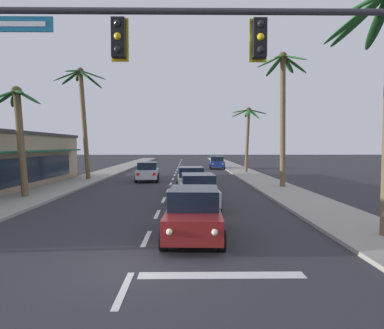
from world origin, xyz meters
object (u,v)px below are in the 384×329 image
object	(u,v)px
sedan_parked_nearest_kerb	(217,162)
palm_left_second	(19,124)
sedan_fifth_in_queue	(191,179)
palm_right_third	(248,126)
palm_left_third	(82,104)
sedan_lead_at_stop_bar	(194,213)
traffic_signal_mast	(268,67)
sedan_third_in_queue	(198,191)
palm_right_second	(283,98)
sedan_oncoming_far	(148,171)

from	to	relation	value
sedan_parked_nearest_kerb	palm_left_second	size ratio (longest dim) A/B	0.68
sedan_fifth_in_queue	palm_right_third	size ratio (longest dim) A/B	0.61
palm_left_second	palm_left_third	size ratio (longest dim) A/B	0.66
sedan_lead_at_stop_bar	sedan_parked_nearest_kerb	world-z (taller)	same
traffic_signal_mast	sedan_third_in_queue	bearing A→B (deg)	99.01
palm_left_second	palm_right_second	size ratio (longest dim) A/B	0.67
sedan_third_in_queue	palm_left_second	distance (m)	11.37
traffic_signal_mast	palm_right_second	bearing A→B (deg)	73.56
traffic_signal_mast	sedan_fifth_in_queue	distance (m)	15.42
sedan_fifth_in_queue	palm_right_second	size ratio (longest dim) A/B	0.46
palm_right_second	palm_right_third	bearing A→B (deg)	90.47
palm_right_third	sedan_third_in_queue	bearing A→B (deg)	-106.05
sedan_oncoming_far	palm_left_second	distance (m)	12.27
sedan_third_in_queue	palm_right_third	distance (m)	22.96
sedan_fifth_in_queue	palm_right_third	world-z (taller)	palm_right_third
traffic_signal_mast	sedan_third_in_queue	distance (m)	9.94
palm_left_second	palm_left_third	world-z (taller)	palm_left_third
sedan_fifth_in_queue	palm_right_third	bearing A→B (deg)	67.54
palm_left_second	palm_right_third	bearing A→B (deg)	48.19
sedan_parked_nearest_kerb	palm_left_second	xyz separation A→B (m)	(-13.76, -25.98, 3.52)
palm_left_third	sedan_fifth_in_queue	bearing A→B (deg)	-39.70
sedan_third_in_queue	sedan_oncoming_far	xyz separation A→B (m)	(-4.04, 13.01, 0.00)
sedan_third_in_queue	sedan_fifth_in_queue	bearing A→B (deg)	93.02
traffic_signal_mast	sedan_fifth_in_queue	xyz separation A→B (m)	(-1.72, 14.75, -4.17)
traffic_signal_mast	sedan_parked_nearest_kerb	bearing A→B (deg)	87.00
palm_left_second	sedan_lead_at_stop_bar	bearing A→B (deg)	-41.69
sedan_lead_at_stop_bar	palm_left_third	distance (m)	22.58
sedan_fifth_in_queue	sedan_oncoming_far	bearing A→B (deg)	117.46
sedan_fifth_in_queue	sedan_oncoming_far	size ratio (longest dim) A/B	0.99
traffic_signal_mast	sedan_oncoming_far	xyz separation A→B (m)	(-5.45, 21.92, -4.17)
traffic_signal_mast	palm_right_second	size ratio (longest dim) A/B	1.04
palm_left_third	palm_right_second	distance (m)	17.25
sedan_parked_nearest_kerb	palm_right_third	xyz separation A→B (m)	(2.82, -7.44, 4.49)
sedan_lead_at_stop_bar	traffic_signal_mast	bearing A→B (deg)	-60.61
sedan_oncoming_far	palm_right_second	size ratio (longest dim) A/B	0.46
sedan_lead_at_stop_bar	sedan_parked_nearest_kerb	bearing A→B (deg)	83.91
sedan_third_in_queue	palm_right_second	distance (m)	11.53
sedan_fifth_in_queue	sedan_third_in_queue	bearing A→B (deg)	-86.98
palm_left_second	sedan_parked_nearest_kerb	bearing A→B (deg)	62.09
palm_left_second	palm_left_third	bearing A→B (deg)	87.27
sedan_oncoming_far	palm_left_second	world-z (taller)	palm_left_second
palm_left_third	sedan_oncoming_far	bearing A→B (deg)	-7.27
sedan_fifth_in_queue	palm_left_third	size ratio (longest dim) A/B	0.45
sedan_lead_at_stop_bar	sedan_parked_nearest_kerb	distance (m)	35.11
sedan_lead_at_stop_bar	sedan_oncoming_far	bearing A→B (deg)	101.16
traffic_signal_mast	sedan_fifth_in_queue	world-z (taller)	traffic_signal_mast
sedan_parked_nearest_kerb	palm_right_second	size ratio (longest dim) A/B	0.46
palm_left_third	sedan_lead_at_stop_bar	bearing A→B (deg)	-64.06
sedan_parked_nearest_kerb	traffic_signal_mast	bearing A→B (deg)	-93.00
sedan_fifth_in_queue	palm_right_third	xyz separation A→B (m)	(6.53, 15.81, 4.49)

